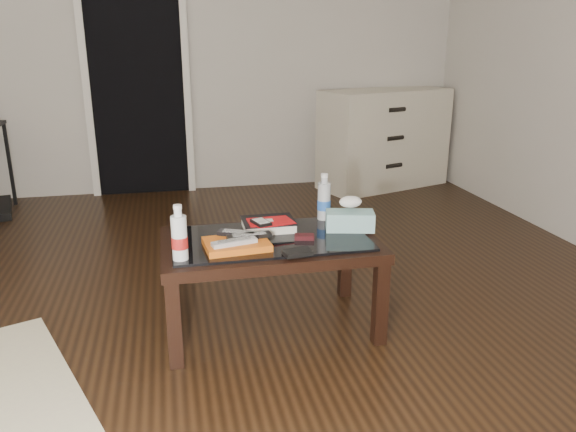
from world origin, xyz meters
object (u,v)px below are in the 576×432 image
(textbook, at_px, (268,224))
(water_bottle_right, at_px, (324,197))
(dresser, at_px, (384,139))
(water_bottle_left, at_px, (179,232))
(tissue_box, at_px, (350,221))
(coffee_table, at_px, (270,250))

(textbook, height_order, water_bottle_right, water_bottle_right)
(dresser, height_order, water_bottle_left, dresser)
(dresser, distance_m, water_bottle_left, 3.30)
(water_bottle_left, relative_size, water_bottle_right, 1.00)
(water_bottle_left, bearing_deg, tissue_box, 14.74)
(dresser, bearing_deg, coffee_table, -140.34)
(water_bottle_left, bearing_deg, water_bottle_right, 28.61)
(coffee_table, distance_m, textbook, 0.15)
(textbook, bearing_deg, water_bottle_right, 17.81)
(water_bottle_left, distance_m, tissue_box, 0.85)
(dresser, xyz_separation_m, water_bottle_right, (-1.22, -2.25, 0.13))
(water_bottle_right, bearing_deg, water_bottle_left, -151.39)
(dresser, xyz_separation_m, water_bottle_left, (-1.96, -2.66, 0.13))
(textbook, relative_size, tissue_box, 1.09)
(tissue_box, bearing_deg, water_bottle_right, 126.03)
(water_bottle_right, relative_size, tissue_box, 1.03)
(dresser, bearing_deg, textbook, -141.38)
(textbook, bearing_deg, tissue_box, -13.08)
(dresser, relative_size, textbook, 5.19)
(tissue_box, bearing_deg, dresser, 78.50)
(coffee_table, bearing_deg, water_bottle_right, 34.16)
(coffee_table, bearing_deg, dresser, 58.07)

